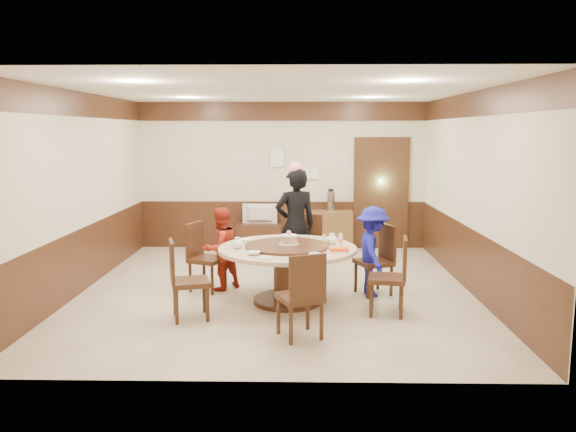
{
  "coord_description": "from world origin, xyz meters",
  "views": [
    {
      "loc": [
        0.32,
        -7.8,
        2.25
      ],
      "look_at": [
        0.17,
        -0.2,
        1.1
      ],
      "focal_mm": 35.0,
      "sensor_mm": 36.0,
      "label": 1
    }
  ],
  "objects_px": {
    "person_blue": "(373,251)",
    "television": "(259,214)",
    "person_red": "(221,249)",
    "side_cabinet": "(331,230)",
    "tv_stand": "(260,237)",
    "person_standing": "(295,225)",
    "birthday_cake": "(289,239)",
    "shrimp_platter": "(339,250)",
    "thermos": "(331,201)",
    "banquet_table": "(287,263)"
  },
  "relations": [
    {
      "from": "person_blue",
      "to": "thermos",
      "type": "relative_size",
      "value": 3.26
    },
    {
      "from": "banquet_table",
      "to": "person_red",
      "type": "xyz_separation_m",
      "value": [
        -0.97,
        0.61,
        0.06
      ]
    },
    {
      "from": "shrimp_platter",
      "to": "birthday_cake",
      "type": "bearing_deg",
      "value": 150.48
    },
    {
      "from": "person_blue",
      "to": "shrimp_platter",
      "type": "xyz_separation_m",
      "value": [
        -0.51,
        -0.68,
        0.16
      ]
    },
    {
      "from": "banquet_table",
      "to": "tv_stand",
      "type": "relative_size",
      "value": 2.13
    },
    {
      "from": "person_standing",
      "to": "person_blue",
      "type": "xyz_separation_m",
      "value": [
        1.07,
        -0.76,
        -0.23
      ]
    },
    {
      "from": "person_standing",
      "to": "side_cabinet",
      "type": "distance_m",
      "value": 2.41
    },
    {
      "from": "tv_stand",
      "to": "television",
      "type": "distance_m",
      "value": 0.44
    },
    {
      "from": "person_red",
      "to": "person_blue",
      "type": "height_order",
      "value": "person_blue"
    },
    {
      "from": "person_standing",
      "to": "shrimp_platter",
      "type": "height_order",
      "value": "person_standing"
    },
    {
      "from": "side_cabinet",
      "to": "banquet_table",
      "type": "bearing_deg",
      "value": -102.81
    },
    {
      "from": "person_red",
      "to": "person_blue",
      "type": "bearing_deg",
      "value": 128.2
    },
    {
      "from": "person_blue",
      "to": "person_red",
      "type": "bearing_deg",
      "value": 79.86
    },
    {
      "from": "person_blue",
      "to": "birthday_cake",
      "type": "distance_m",
      "value": 1.21
    },
    {
      "from": "person_standing",
      "to": "person_blue",
      "type": "height_order",
      "value": "person_standing"
    },
    {
      "from": "person_standing",
      "to": "tv_stand",
      "type": "relative_size",
      "value": 2.01
    },
    {
      "from": "person_standing",
      "to": "person_red",
      "type": "xyz_separation_m",
      "value": [
        -1.07,
        -0.5,
        -0.26
      ]
    },
    {
      "from": "tv_stand",
      "to": "side_cabinet",
      "type": "bearing_deg",
      "value": 1.25
    },
    {
      "from": "person_red",
      "to": "person_standing",
      "type": "bearing_deg",
      "value": 160.38
    },
    {
      "from": "shrimp_platter",
      "to": "television",
      "type": "bearing_deg",
      "value": 108.86
    },
    {
      "from": "birthday_cake",
      "to": "banquet_table",
      "type": "bearing_deg",
      "value": -116.92
    },
    {
      "from": "person_red",
      "to": "shrimp_platter",
      "type": "height_order",
      "value": "person_red"
    },
    {
      "from": "person_blue",
      "to": "television",
      "type": "xyz_separation_m",
      "value": [
        -1.77,
        3.0,
        0.07
      ]
    },
    {
      "from": "television",
      "to": "side_cabinet",
      "type": "distance_m",
      "value": 1.41
    },
    {
      "from": "birthday_cake",
      "to": "television",
      "type": "distance_m",
      "value": 3.38
    },
    {
      "from": "person_blue",
      "to": "side_cabinet",
      "type": "distance_m",
      "value": 3.06
    },
    {
      "from": "banquet_table",
      "to": "birthday_cake",
      "type": "relative_size",
      "value": 6.83
    },
    {
      "from": "shrimp_platter",
      "to": "television",
      "type": "distance_m",
      "value": 3.88
    },
    {
      "from": "tv_stand",
      "to": "side_cabinet",
      "type": "height_order",
      "value": "side_cabinet"
    },
    {
      "from": "banquet_table",
      "to": "thermos",
      "type": "height_order",
      "value": "thermos"
    },
    {
      "from": "side_cabinet",
      "to": "person_red",
      "type": "bearing_deg",
      "value": -122.09
    },
    {
      "from": "person_red",
      "to": "tv_stand",
      "type": "xyz_separation_m",
      "value": [
        0.36,
        2.74,
        -0.34
      ]
    },
    {
      "from": "birthday_cake",
      "to": "tv_stand",
      "type": "bearing_deg",
      "value": 100.63
    },
    {
      "from": "television",
      "to": "thermos",
      "type": "relative_size",
      "value": 1.74
    },
    {
      "from": "person_standing",
      "to": "birthday_cake",
      "type": "xyz_separation_m",
      "value": [
        -0.08,
        -1.08,
        -0.01
      ]
    },
    {
      "from": "banquet_table",
      "to": "side_cabinet",
      "type": "height_order",
      "value": "banquet_table"
    },
    {
      "from": "person_standing",
      "to": "tv_stand",
      "type": "distance_m",
      "value": 2.42
    },
    {
      "from": "person_standing",
      "to": "birthday_cake",
      "type": "height_order",
      "value": "person_standing"
    },
    {
      "from": "person_standing",
      "to": "tv_stand",
      "type": "height_order",
      "value": "person_standing"
    },
    {
      "from": "tv_stand",
      "to": "side_cabinet",
      "type": "relative_size",
      "value": 1.06
    },
    {
      "from": "shrimp_platter",
      "to": "thermos",
      "type": "distance_m",
      "value": 3.71
    },
    {
      "from": "side_cabinet",
      "to": "person_blue",
      "type": "bearing_deg",
      "value": -82.55
    },
    {
      "from": "person_standing",
      "to": "thermos",
      "type": "distance_m",
      "value": 2.36
    },
    {
      "from": "shrimp_platter",
      "to": "television",
      "type": "xyz_separation_m",
      "value": [
        -1.25,
        3.67,
        -0.09
      ]
    },
    {
      "from": "person_standing",
      "to": "television",
      "type": "xyz_separation_m",
      "value": [
        -0.7,
        2.24,
        -0.16
      ]
    },
    {
      "from": "person_red",
      "to": "birthday_cake",
      "type": "xyz_separation_m",
      "value": [
        0.99,
        -0.58,
        0.25
      ]
    },
    {
      "from": "person_blue",
      "to": "television",
      "type": "relative_size",
      "value": 1.87
    },
    {
      "from": "person_blue",
      "to": "birthday_cake",
      "type": "relative_size",
      "value": 4.67
    },
    {
      "from": "person_standing",
      "to": "thermos",
      "type": "bearing_deg",
      "value": -122.87
    },
    {
      "from": "side_cabinet",
      "to": "television",
      "type": "bearing_deg",
      "value": -178.75
    }
  ]
}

